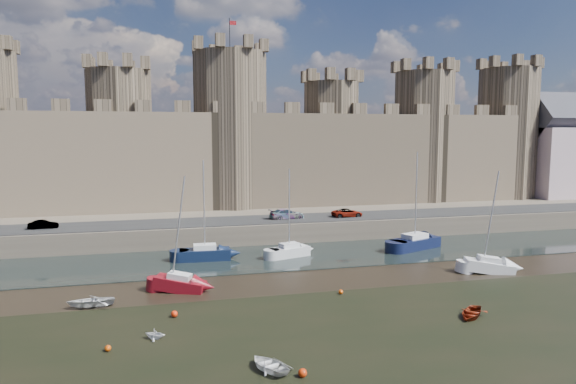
{
  "coord_description": "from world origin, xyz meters",
  "views": [
    {
      "loc": [
        -8.34,
        -29.85,
        13.59
      ],
      "look_at": [
        4.48,
        22.0,
        7.45
      ],
      "focal_mm": 32.0,
      "sensor_mm": 36.0,
      "label": 1
    }
  ],
  "objects_px": {
    "sailboat_4": "(180,283)",
    "sailboat_5": "(489,265)",
    "car_3": "(347,213)",
    "sailboat_3": "(415,242)",
    "sailboat_2": "(289,250)",
    "car_2": "(287,214)",
    "car_1": "(43,225)",
    "sailboat_1": "(205,253)"
  },
  "relations": [
    {
      "from": "sailboat_2",
      "to": "sailboat_4",
      "type": "bearing_deg",
      "value": -159.5
    },
    {
      "from": "sailboat_4",
      "to": "car_2",
      "type": "bearing_deg",
      "value": 74.66
    },
    {
      "from": "car_1",
      "to": "car_2",
      "type": "height_order",
      "value": "car_2"
    },
    {
      "from": "car_3",
      "to": "car_2",
      "type": "bearing_deg",
      "value": 82.56
    },
    {
      "from": "car_2",
      "to": "sailboat_1",
      "type": "bearing_deg",
      "value": 122.92
    },
    {
      "from": "sailboat_1",
      "to": "sailboat_2",
      "type": "distance_m",
      "value": 9.15
    },
    {
      "from": "car_2",
      "to": "sailboat_4",
      "type": "height_order",
      "value": "sailboat_4"
    },
    {
      "from": "car_1",
      "to": "sailboat_1",
      "type": "relative_size",
      "value": 0.3
    },
    {
      "from": "car_1",
      "to": "car_3",
      "type": "distance_m",
      "value": 37.26
    },
    {
      "from": "car_1",
      "to": "sailboat_2",
      "type": "xyz_separation_m",
      "value": [
        26.9,
        -10.13,
        -2.25
      ]
    },
    {
      "from": "sailboat_4",
      "to": "sailboat_5",
      "type": "height_order",
      "value": "sailboat_4"
    },
    {
      "from": "sailboat_3",
      "to": "sailboat_5",
      "type": "bearing_deg",
      "value": -100.88
    },
    {
      "from": "car_3",
      "to": "sailboat_3",
      "type": "relative_size",
      "value": 0.36
    },
    {
      "from": "car_3",
      "to": "sailboat_2",
      "type": "height_order",
      "value": "sailboat_2"
    },
    {
      "from": "car_1",
      "to": "car_2",
      "type": "distance_m",
      "value": 29.16
    },
    {
      "from": "car_3",
      "to": "sailboat_3",
      "type": "distance_m",
      "value": 10.85
    },
    {
      "from": "sailboat_2",
      "to": "sailboat_5",
      "type": "relative_size",
      "value": 0.97
    },
    {
      "from": "car_2",
      "to": "car_3",
      "type": "xyz_separation_m",
      "value": [
        8.1,
        -0.54,
        -0.09
      ]
    },
    {
      "from": "sailboat_2",
      "to": "sailboat_4",
      "type": "height_order",
      "value": "sailboat_4"
    },
    {
      "from": "car_1",
      "to": "car_3",
      "type": "xyz_separation_m",
      "value": [
        37.26,
        -0.4,
        0.03
      ]
    },
    {
      "from": "car_3",
      "to": "sailboat_4",
      "type": "relative_size",
      "value": 0.41
    },
    {
      "from": "car_2",
      "to": "car_3",
      "type": "height_order",
      "value": "car_2"
    },
    {
      "from": "sailboat_3",
      "to": "sailboat_1",
      "type": "bearing_deg",
      "value": 156.78
    },
    {
      "from": "car_2",
      "to": "sailboat_3",
      "type": "bearing_deg",
      "value": -134.16
    },
    {
      "from": "car_2",
      "to": "sailboat_4",
      "type": "relative_size",
      "value": 0.46
    },
    {
      "from": "car_1",
      "to": "sailboat_5",
      "type": "bearing_deg",
      "value": -120.15
    },
    {
      "from": "car_2",
      "to": "sailboat_5",
      "type": "xyz_separation_m",
      "value": [
        15.25,
        -20.96,
        -2.44
      ]
    },
    {
      "from": "car_1",
      "to": "sailboat_4",
      "type": "xyz_separation_m",
      "value": [
        14.77,
        -19.68,
        -2.3
      ]
    },
    {
      "from": "car_1",
      "to": "sailboat_3",
      "type": "distance_m",
      "value": 43.39
    },
    {
      "from": "car_3",
      "to": "sailboat_3",
      "type": "xyz_separation_m",
      "value": [
        4.95,
        -9.4,
        -2.21
      ]
    },
    {
      "from": "sailboat_3",
      "to": "sailboat_4",
      "type": "distance_m",
      "value": 29.17
    },
    {
      "from": "car_1",
      "to": "sailboat_1",
      "type": "xyz_separation_m",
      "value": [
        17.78,
        -9.34,
        -2.2
      ]
    },
    {
      "from": "car_2",
      "to": "sailboat_3",
      "type": "xyz_separation_m",
      "value": [
        13.05,
        -9.94,
        -2.31
      ]
    },
    {
      "from": "sailboat_5",
      "to": "sailboat_4",
      "type": "bearing_deg",
      "value": -165.63
    },
    {
      "from": "sailboat_2",
      "to": "sailboat_5",
      "type": "bearing_deg",
      "value": -49.11
    },
    {
      "from": "car_1",
      "to": "car_3",
      "type": "bearing_deg",
      "value": -95.64
    },
    {
      "from": "sailboat_5",
      "to": "car_1",
      "type": "bearing_deg",
      "value": 171.46
    },
    {
      "from": "sailboat_1",
      "to": "sailboat_2",
      "type": "height_order",
      "value": "sailboat_1"
    },
    {
      "from": "car_3",
      "to": "sailboat_4",
      "type": "xyz_separation_m",
      "value": [
        -22.49,
        -19.28,
        -2.33
      ]
    },
    {
      "from": "sailboat_4",
      "to": "sailboat_5",
      "type": "xyz_separation_m",
      "value": [
        29.64,
        -1.14,
        -0.01
      ]
    },
    {
      "from": "sailboat_1",
      "to": "sailboat_3",
      "type": "bearing_deg",
      "value": 1.79
    },
    {
      "from": "car_2",
      "to": "sailboat_2",
      "type": "distance_m",
      "value": 10.79
    }
  ]
}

